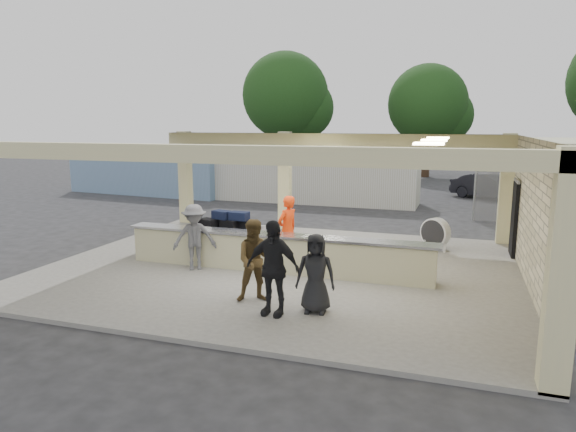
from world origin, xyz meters
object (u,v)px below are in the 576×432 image
(drum_fan, at_px, (435,233))
(passenger_c, at_px, (195,237))
(baggage_handler, at_px, (287,230))
(car_white_a, at_px, (564,195))
(passenger_d, at_px, (316,273))
(luggage_cart, at_px, (226,232))
(passenger_b, at_px, (273,268))
(car_dark, at_px, (490,187))
(passenger_a, at_px, (256,261))
(container_blue, at_px, (149,172))
(container_white, at_px, (304,177))
(baggage_counter, at_px, (274,253))

(drum_fan, distance_m, passenger_c, 7.12)
(baggage_handler, height_order, car_white_a, baggage_handler)
(car_white_a, bearing_deg, passenger_d, 151.12)
(luggage_cart, distance_m, passenger_b, 4.80)
(baggage_handler, distance_m, car_dark, 16.30)
(car_white_a, bearing_deg, passenger_a, 146.75)
(container_blue, bearing_deg, container_white, 5.24)
(car_dark, bearing_deg, container_white, 144.70)
(car_white_a, relative_size, container_white, 0.45)
(passenger_c, bearing_deg, passenger_a, -64.94)
(drum_fan, xyz_separation_m, car_white_a, (5.06, 9.65, 0.08))
(passenger_d, relative_size, car_dark, 0.42)
(passenger_d, bearing_deg, car_white_a, 57.79)
(baggage_counter, relative_size, baggage_handler, 4.44)
(drum_fan, bearing_deg, baggage_counter, -105.76)
(luggage_cart, bearing_deg, passenger_d, -32.12)
(baggage_counter, xyz_separation_m, drum_fan, (3.80, 3.61, 0.04))
(container_blue, bearing_deg, passenger_c, -46.89)
(baggage_counter, height_order, drum_fan, baggage_counter)
(baggage_counter, bearing_deg, luggage_cart, 151.23)
(baggage_counter, height_order, baggage_handler, baggage_handler)
(baggage_counter, bearing_deg, container_white, 103.28)
(luggage_cart, distance_m, passenger_a, 3.95)
(container_white, distance_m, container_blue, 8.94)
(luggage_cart, distance_m, car_white_a, 16.27)
(passenger_a, bearing_deg, luggage_cart, 99.24)
(drum_fan, height_order, baggage_handler, baggage_handler)
(baggage_counter, distance_m, passenger_a, 2.30)
(luggage_cart, relative_size, baggage_handler, 1.33)
(baggage_handler, height_order, container_blue, container_blue)
(car_dark, bearing_deg, passenger_d, -161.03)
(baggage_counter, relative_size, car_white_a, 1.66)
(container_white, xyz_separation_m, container_blue, (-8.94, 0.07, 0.01))
(drum_fan, height_order, passenger_a, passenger_a)
(luggage_cart, distance_m, passenger_d, 5.01)
(container_white, bearing_deg, passenger_d, -71.48)
(drum_fan, height_order, passenger_c, passenger_c)
(drum_fan, height_order, passenger_b, passenger_b)
(passenger_b, relative_size, passenger_d, 1.19)
(baggage_handler, xyz_separation_m, car_white_a, (8.79, 12.42, -0.32))
(passenger_b, bearing_deg, drum_fan, 71.48)
(car_white_a, bearing_deg, container_blue, 87.89)
(passenger_b, height_order, passenger_d, passenger_b)
(car_white_a, relative_size, car_dark, 1.28)
(passenger_b, distance_m, car_dark, 19.54)
(car_white_a, distance_m, container_blue, 20.73)
(drum_fan, xyz_separation_m, passenger_d, (-2.04, -6.07, 0.28))
(passenger_d, bearing_deg, baggage_counter, 117.70)
(passenger_c, relative_size, car_white_a, 0.35)
(luggage_cart, xyz_separation_m, car_dark, (7.78, 15.03, -0.16))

